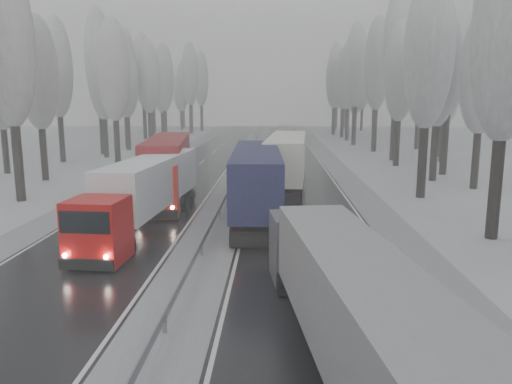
# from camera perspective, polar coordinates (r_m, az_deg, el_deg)

# --- Properties ---
(carriageway_right) EXTENTS (7.50, 200.00, 0.03)m
(carriageway_right) POSITION_cam_1_polar(r_m,az_deg,el_deg) (41.26, 4.66, 0.30)
(carriageway_right) COLOR black
(carriageway_right) RESTS_ON ground
(carriageway_left) EXTENTS (7.50, 200.00, 0.03)m
(carriageway_left) POSITION_cam_1_polar(r_m,az_deg,el_deg) (42.13, -9.76, 0.40)
(carriageway_left) COLOR black
(carriageway_left) RESTS_ON ground
(median_slush) EXTENTS (3.00, 200.00, 0.04)m
(median_slush) POSITION_cam_1_polar(r_m,az_deg,el_deg) (41.37, -2.63, 0.36)
(median_slush) COLOR #A6A9AE
(median_slush) RESTS_ON ground
(shoulder_right) EXTENTS (2.40, 200.00, 0.04)m
(shoulder_right) POSITION_cam_1_polar(r_m,az_deg,el_deg) (41.77, 11.46, 0.26)
(shoulder_right) COLOR #A6A9AE
(shoulder_right) RESTS_ON ground
(shoulder_left) EXTENTS (2.40, 200.00, 0.04)m
(shoulder_left) POSITION_cam_1_polar(r_m,az_deg,el_deg) (43.42, -16.16, 0.43)
(shoulder_left) COLOR #A6A9AE
(shoulder_left) RESTS_ON ground
(median_guardrail) EXTENTS (0.12, 200.00, 0.76)m
(median_guardrail) POSITION_cam_1_polar(r_m,az_deg,el_deg) (41.26, -2.63, 1.15)
(median_guardrail) COLOR slate
(median_guardrail) RESTS_ON ground
(tree_16) EXTENTS (3.60, 3.60, 16.53)m
(tree_16) POSITION_cam_1_polar(r_m,az_deg,el_deg) (28.89, 26.96, 16.12)
(tree_16) COLOR black
(tree_16) RESTS_ON ground
(tree_18) EXTENTS (3.60, 3.60, 16.58)m
(tree_18) POSITION_cam_1_polar(r_m,az_deg,el_deg) (39.36, 19.17, 14.90)
(tree_18) COLOR black
(tree_18) RESTS_ON ground
(tree_19) EXTENTS (3.60, 3.60, 14.57)m
(tree_19) POSITION_cam_1_polar(r_m,az_deg,el_deg) (44.84, 24.47, 12.29)
(tree_19) COLOR black
(tree_19) RESTS_ON ground
(tree_20) EXTENTS (3.60, 3.60, 15.71)m
(tree_20) POSITION_cam_1_polar(r_m,az_deg,el_deg) (48.06, 20.24, 13.27)
(tree_20) COLOR black
(tree_20) RESTS_ON ground
(tree_21) EXTENTS (3.60, 3.60, 18.62)m
(tree_21) POSITION_cam_1_polar(r_m,az_deg,el_deg) (52.68, 21.39, 14.92)
(tree_21) COLOR black
(tree_21) RESTS_ON ground
(tree_22) EXTENTS (3.60, 3.60, 15.86)m
(tree_22) POSITION_cam_1_polar(r_m,az_deg,el_deg) (57.87, 16.18, 13.01)
(tree_22) COLOR black
(tree_22) RESTS_ON ground
(tree_23) EXTENTS (3.60, 3.60, 13.55)m
(tree_23) POSITION_cam_1_polar(r_m,az_deg,el_deg) (63.39, 20.86, 11.15)
(tree_23) COLOR black
(tree_23) RESTS_ON ground
(tree_24) EXTENTS (3.60, 3.60, 20.49)m
(tree_24) POSITION_cam_1_polar(r_m,az_deg,el_deg) (63.55, 15.91, 15.43)
(tree_24) COLOR black
(tree_24) RESTS_ON ground
(tree_25) EXTENTS (3.60, 3.60, 19.44)m
(tree_25) POSITION_cam_1_polar(r_m,az_deg,el_deg) (69.19, 20.83, 14.16)
(tree_25) COLOR black
(tree_25) RESTS_ON ground
(tree_26) EXTENTS (3.60, 3.60, 18.78)m
(tree_26) POSITION_cam_1_polar(r_m,az_deg,el_deg) (73.38, 13.68, 13.96)
(tree_26) COLOR black
(tree_26) RESTS_ON ground
(tree_27) EXTENTS (3.60, 3.60, 17.62)m
(tree_27) POSITION_cam_1_polar(r_m,az_deg,el_deg) (78.88, 18.30, 12.93)
(tree_27) COLOR black
(tree_27) RESTS_ON ground
(tree_28) EXTENTS (3.60, 3.60, 19.62)m
(tree_28) POSITION_cam_1_polar(r_m,az_deg,el_deg) (83.71, 11.38, 13.95)
(tree_28) COLOR black
(tree_28) RESTS_ON ground
(tree_29) EXTENTS (3.60, 3.60, 18.11)m
(tree_29) POSITION_cam_1_polar(r_m,az_deg,el_deg) (88.98, 15.75, 12.93)
(tree_29) COLOR black
(tree_29) RESTS_ON ground
(tree_30) EXTENTS (3.60, 3.60, 17.86)m
(tree_30) POSITION_cam_1_polar(r_m,az_deg,el_deg) (93.31, 10.53, 12.91)
(tree_30) COLOR black
(tree_30) RESTS_ON ground
(tree_31) EXTENTS (3.60, 3.60, 18.58)m
(tree_31) POSITION_cam_1_polar(r_m,az_deg,el_deg) (98.26, 13.70, 12.93)
(tree_31) COLOR black
(tree_31) RESTS_ON ground
(tree_32) EXTENTS (3.60, 3.60, 17.33)m
(tree_32) POSITION_cam_1_polar(r_m,az_deg,el_deg) (100.73, 9.94, 12.54)
(tree_32) COLOR black
(tree_32) RESTS_ON ground
(tree_33) EXTENTS (3.60, 3.60, 14.33)m
(tree_33) POSITION_cam_1_polar(r_m,az_deg,el_deg) (105.09, 11.34, 11.36)
(tree_33) COLOR black
(tree_33) RESTS_ON ground
(tree_34) EXTENTS (3.60, 3.60, 17.63)m
(tree_34) POSITION_cam_1_polar(r_m,az_deg,el_deg) (107.68, 8.95, 12.53)
(tree_34) COLOR black
(tree_34) RESTS_ON ground
(tree_35) EXTENTS (3.60, 3.60, 18.25)m
(tree_35) POSITION_cam_1_polar(r_m,az_deg,el_deg) (113.05, 13.47, 12.47)
(tree_35) COLOR black
(tree_35) RESTS_ON ground
(tree_36) EXTENTS (3.60, 3.60, 20.23)m
(tree_36) POSITION_cam_1_polar(r_m,az_deg,el_deg) (117.67, 9.05, 13.15)
(tree_36) COLOR black
(tree_36) RESTS_ON ground
(tree_37) EXTENTS (3.60, 3.60, 16.37)m
(tree_37) POSITION_cam_1_polar(r_m,az_deg,el_deg) (122.52, 12.11, 11.79)
(tree_37) COLOR black
(tree_37) RESTS_ON ground
(tree_38) EXTENTS (3.60, 3.60, 17.97)m
(tree_38) POSITION_cam_1_polar(r_m,az_deg,el_deg) (128.29, 9.24, 12.27)
(tree_38) COLOR black
(tree_38) RESTS_ON ground
(tree_39) EXTENTS (3.60, 3.60, 16.19)m
(tree_39) POSITION_cam_1_polar(r_m,az_deg,el_deg) (132.59, 10.24, 11.69)
(tree_39) COLOR black
(tree_39) RESTS_ON ground
(tree_58) EXTENTS (3.60, 3.60, 17.21)m
(tree_58) POSITION_cam_1_polar(r_m,az_deg,el_deg) (39.93, -26.50, 14.91)
(tree_58) COLOR black
(tree_58) RESTS_ON ground
(tree_60) EXTENTS (3.60, 3.60, 14.84)m
(tree_60) POSITION_cam_1_polar(r_m,az_deg,el_deg) (49.59, -23.69, 12.29)
(tree_60) COLOR black
(tree_60) RESTS_ON ground
(tree_62) EXTENTS (3.60, 3.60, 16.04)m
(tree_62) POSITION_cam_1_polar(r_m,az_deg,el_deg) (57.10, -15.98, 13.17)
(tree_62) COLOR black
(tree_62) RESTS_ON ground
(tree_63) EXTENTS (3.60, 3.60, 16.88)m
(tree_63) POSITION_cam_1_polar(r_m,az_deg,el_deg) (63.66, -21.82, 13.00)
(tree_63) COLOR black
(tree_63) RESTS_ON ground
(tree_64) EXTENTS (3.60, 3.60, 15.42)m
(tree_64) POSITION_cam_1_polar(r_m,az_deg,el_deg) (66.96, -17.14, 12.32)
(tree_64) COLOR black
(tree_64) RESTS_ON ground
(tree_65) EXTENTS (3.60, 3.60, 19.48)m
(tree_65) POSITION_cam_1_polar(r_m,az_deg,el_deg) (71.47, -17.57, 14.23)
(tree_65) COLOR black
(tree_65) RESTS_ON ground
(tree_66) EXTENTS (3.60, 3.60, 15.23)m
(tree_66) POSITION_cam_1_polar(r_m,az_deg,el_deg) (76.10, -14.64, 12.07)
(tree_66) COLOR black
(tree_66) RESTS_ON ground
(tree_67) EXTENTS (3.60, 3.60, 17.09)m
(tree_67) POSITION_cam_1_polar(r_m,az_deg,el_deg) (80.37, -14.82, 12.81)
(tree_67) COLOR black
(tree_67) RESTS_ON ground
(tree_68) EXTENTS (3.60, 3.60, 16.65)m
(tree_68) POSITION_cam_1_polar(r_m,az_deg,el_deg) (82.24, -12.21, 12.66)
(tree_68) COLOR black
(tree_68) RESTS_ON ground
(tree_69) EXTENTS (3.60, 3.60, 19.35)m
(tree_69) POSITION_cam_1_polar(r_m,az_deg,el_deg) (87.46, -14.76, 13.54)
(tree_69) COLOR black
(tree_69) RESTS_ON ground
(tree_70) EXTENTS (3.60, 3.60, 17.09)m
(tree_70) POSITION_cam_1_polar(r_m,az_deg,el_deg) (92.00, -10.49, 12.64)
(tree_70) COLOR black
(tree_70) RESTS_ON ground
(tree_71) EXTENTS (3.60, 3.60, 19.61)m
(tree_71) POSITION_cam_1_polar(r_m,az_deg,el_deg) (97.07, -12.81, 13.38)
(tree_71) COLOR black
(tree_71) RESTS_ON ground
(tree_72) EXTENTS (3.60, 3.60, 15.11)m
(tree_72) POSITION_cam_1_polar(r_m,az_deg,el_deg) (101.64, -10.76, 11.70)
(tree_72) COLOR black
(tree_72) RESTS_ON ground
(tree_73) EXTENTS (3.60, 3.60, 17.22)m
(tree_73) POSITION_cam_1_polar(r_m,az_deg,el_deg) (106.23, -11.85, 12.33)
(tree_73) COLOR black
(tree_73) RESTS_ON ground
(tree_74) EXTENTS (3.60, 3.60, 19.68)m
(tree_74) POSITION_cam_1_polar(r_m,az_deg,el_deg) (111.59, -7.57, 13.16)
(tree_74) COLOR black
(tree_74) RESTS_ON ground
(tree_75) EXTENTS (3.60, 3.60, 18.60)m
(tree_75) POSITION_cam_1_polar(r_m,az_deg,el_deg) (117.31, -11.73, 12.57)
(tree_75) COLOR black
(tree_75) RESTS_ON ground
(tree_76) EXTENTS (3.60, 3.60, 18.55)m
(tree_76) POSITION_cam_1_polar(r_m,az_deg,el_deg) (120.66, -6.31, 12.64)
(tree_76) COLOR black
(tree_76) RESTS_ON ground
(tree_77) EXTENTS (3.60, 3.60, 14.32)m
(tree_77) POSITION_cam_1_polar(r_m,az_deg,el_deg) (125.46, -8.60, 11.27)
(tree_77) COLOR black
(tree_77) RESTS_ON ground
(tree_78) EXTENTS (3.60, 3.60, 19.55)m
(tree_78) POSITION_cam_1_polar(r_m,az_deg,el_deg) (127.74, -7.47, 12.78)
(tree_78) COLOR black
(tree_78) RESTS_ON ground
(tree_79) EXTENTS (3.60, 3.60, 17.07)m
(tree_79) POSITION_cam_1_polar(r_m,az_deg,el_deg) (132.10, -8.37, 11.99)
(tree_79) COLOR black
(tree_79) RESTS_ON ground
(truck_grey_tarp) EXTENTS (4.02, 14.20, 3.61)m
(truck_grey_tarp) POSITION_cam_1_polar(r_m,az_deg,el_deg) (13.86, 10.06, -11.60)
(truck_grey_tarp) COLOR #504F54
(truck_grey_tarp) RESTS_ON ground
(truck_blue_box) EXTENTS (3.21, 17.05, 4.35)m
(truck_blue_box) POSITION_cam_1_polar(r_m,az_deg,el_deg) (31.20, 0.07, 1.74)
(truck_blue_box) COLOR #1E244B
(truck_blue_box) RESTS_ON ground
(truck_cream_box) EXTENTS (3.88, 17.46, 4.45)m
(truck_cream_box) POSITION_cam_1_polar(r_m,az_deg,el_deg) (41.28, 3.63, 3.94)
(truck_cream_box) COLOR #B4B19F
(truck_cream_box) RESTS_ON ground
(box_truck_distant) EXTENTS (2.71, 8.20, 3.04)m
(box_truck_distant) POSITION_cam_1_polar(r_m,az_deg,el_deg) (87.96, 3.34, 6.72)
(box_truck_distant) COLOR silver
(box_truck_distant) RESTS_ON ground
(truck_red_white) EXTENTS (3.48, 15.37, 3.91)m
(truck_red_white) POSITION_cam_1_polar(r_m,az_deg,el_deg) (29.27, -12.44, 0.40)
(truck_red_white) COLOR #BB0B0A
(truck_red_white) RESTS_ON ground
(truck_red_red) EXTENTS (4.77, 17.34, 4.41)m
(truck_red_red) POSITION_cam_1_polar(r_m,az_deg,el_deg) (38.17, -10.18, 3.23)
(truck_red_red) COLOR red
(truck_red_red) RESTS_ON ground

